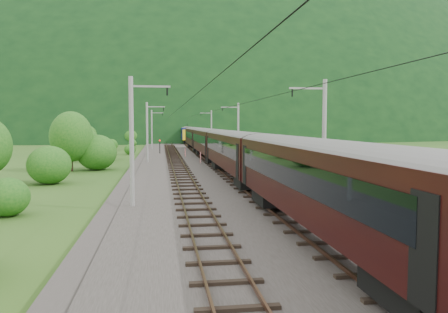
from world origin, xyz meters
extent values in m
plane|color=#214816|center=(0.00, 0.00, 0.00)|extent=(600.00, 600.00, 0.00)
cube|color=#38332D|center=(0.00, 10.00, 0.15)|extent=(14.00, 220.00, 0.30)
cube|color=brown|center=(-3.12, 10.00, 0.49)|extent=(0.08, 220.00, 0.15)
cube|color=brown|center=(-1.68, 10.00, 0.49)|extent=(0.08, 220.00, 0.15)
cube|color=black|center=(-2.40, 10.00, 0.36)|extent=(2.40, 220.00, 0.12)
cube|color=brown|center=(1.68, 10.00, 0.49)|extent=(0.08, 220.00, 0.15)
cube|color=brown|center=(3.12, 10.00, 0.49)|extent=(0.08, 220.00, 0.15)
cube|color=black|center=(2.40, 10.00, 0.36)|extent=(2.40, 220.00, 0.12)
cylinder|color=gray|center=(-6.20, 0.00, 4.30)|extent=(0.28, 0.28, 8.00)
cube|color=gray|center=(-5.00, 0.00, 7.70)|extent=(2.40, 0.12, 0.12)
cylinder|color=black|center=(-4.00, 0.00, 7.40)|extent=(0.10, 0.10, 0.50)
cylinder|color=gray|center=(-6.20, 32.00, 4.30)|extent=(0.28, 0.28, 8.00)
cube|color=gray|center=(-5.00, 32.00, 7.70)|extent=(2.40, 0.12, 0.12)
cylinder|color=black|center=(-4.00, 32.00, 7.40)|extent=(0.10, 0.10, 0.50)
cylinder|color=gray|center=(-6.20, 64.00, 4.30)|extent=(0.28, 0.28, 8.00)
cube|color=gray|center=(-5.00, 64.00, 7.70)|extent=(2.40, 0.12, 0.12)
cylinder|color=black|center=(-4.00, 64.00, 7.40)|extent=(0.10, 0.10, 0.50)
cylinder|color=gray|center=(-6.20, 96.00, 4.30)|extent=(0.28, 0.28, 8.00)
cube|color=gray|center=(-5.00, 96.00, 7.70)|extent=(2.40, 0.12, 0.12)
cylinder|color=black|center=(-4.00, 96.00, 7.40)|extent=(0.10, 0.10, 0.50)
cylinder|color=gray|center=(-6.20, 128.00, 4.30)|extent=(0.28, 0.28, 8.00)
cube|color=gray|center=(-5.00, 128.00, 7.70)|extent=(2.40, 0.12, 0.12)
cylinder|color=black|center=(-4.00, 128.00, 7.40)|extent=(0.10, 0.10, 0.50)
cylinder|color=gray|center=(6.20, 0.00, 4.30)|extent=(0.28, 0.28, 8.00)
cube|color=gray|center=(5.00, 0.00, 7.70)|extent=(2.40, 0.12, 0.12)
cylinder|color=black|center=(4.00, 0.00, 7.40)|extent=(0.10, 0.10, 0.50)
cylinder|color=gray|center=(6.20, 32.00, 4.30)|extent=(0.28, 0.28, 8.00)
cube|color=gray|center=(5.00, 32.00, 7.70)|extent=(2.40, 0.12, 0.12)
cylinder|color=black|center=(4.00, 32.00, 7.40)|extent=(0.10, 0.10, 0.50)
cylinder|color=gray|center=(6.20, 64.00, 4.30)|extent=(0.28, 0.28, 8.00)
cube|color=gray|center=(5.00, 64.00, 7.70)|extent=(2.40, 0.12, 0.12)
cylinder|color=black|center=(4.00, 64.00, 7.40)|extent=(0.10, 0.10, 0.50)
cylinder|color=gray|center=(6.20, 96.00, 4.30)|extent=(0.28, 0.28, 8.00)
cube|color=gray|center=(5.00, 96.00, 7.70)|extent=(2.40, 0.12, 0.12)
cylinder|color=black|center=(4.00, 96.00, 7.40)|extent=(0.10, 0.10, 0.50)
cylinder|color=gray|center=(6.20, 128.00, 4.30)|extent=(0.28, 0.28, 8.00)
cube|color=gray|center=(5.00, 128.00, 7.70)|extent=(2.40, 0.12, 0.12)
cylinder|color=black|center=(4.00, 128.00, 7.40)|extent=(0.10, 0.10, 0.50)
cylinder|color=black|center=(-2.40, 10.00, 7.10)|extent=(0.03, 198.00, 0.03)
cylinder|color=black|center=(2.40, 10.00, 7.10)|extent=(0.03, 198.00, 0.03)
ellipsoid|color=black|center=(0.00, 260.00, 0.00)|extent=(504.00, 360.00, 244.00)
cube|color=black|center=(2.40, -9.39, 2.94)|extent=(2.86, 21.72, 2.96)
cylinder|color=slate|center=(2.40, -9.39, 4.27)|extent=(2.86, 21.61, 2.86)
cube|color=black|center=(0.95, -9.39, 3.29)|extent=(0.05, 19.11, 1.14)
cube|color=black|center=(3.85, -9.39, 3.29)|extent=(0.05, 19.11, 1.14)
cube|color=black|center=(2.40, -16.99, 1.01)|extent=(2.17, 3.16, 0.89)
cube|color=black|center=(2.40, -1.79, 1.01)|extent=(2.17, 3.16, 0.89)
cube|color=black|center=(2.40, 12.89, 2.94)|extent=(2.86, 21.72, 2.96)
cylinder|color=slate|center=(2.40, 12.89, 4.27)|extent=(2.86, 21.61, 2.86)
cube|color=black|center=(0.95, 12.89, 3.29)|extent=(0.05, 19.11, 1.14)
cube|color=black|center=(3.85, 12.89, 3.29)|extent=(0.05, 19.11, 1.14)
cube|color=black|center=(2.40, 5.29, 1.01)|extent=(2.17, 3.16, 0.89)
cube|color=black|center=(2.40, 20.50, 1.01)|extent=(2.17, 3.16, 0.89)
cube|color=black|center=(2.40, 35.18, 2.94)|extent=(2.86, 21.72, 2.96)
cylinder|color=slate|center=(2.40, 35.18, 4.27)|extent=(2.86, 21.61, 2.86)
cube|color=black|center=(0.95, 35.18, 3.29)|extent=(0.05, 19.11, 1.14)
cube|color=black|center=(3.85, 35.18, 3.29)|extent=(0.05, 19.11, 1.14)
cube|color=black|center=(2.40, 27.58, 1.01)|extent=(2.17, 3.16, 0.89)
cube|color=black|center=(2.40, 42.78, 1.01)|extent=(2.17, 3.16, 0.89)
cube|color=black|center=(2.40, 57.46, 2.94)|extent=(2.86, 21.72, 2.96)
cylinder|color=slate|center=(2.40, 57.46, 4.27)|extent=(2.86, 21.61, 2.86)
cube|color=black|center=(0.95, 57.46, 3.29)|extent=(0.05, 19.11, 1.14)
cube|color=black|center=(3.85, 57.46, 3.29)|extent=(0.05, 19.11, 1.14)
cube|color=black|center=(2.40, 49.86, 1.01)|extent=(2.17, 3.16, 0.89)
cube|color=black|center=(2.40, 65.06, 1.01)|extent=(2.17, 3.16, 0.89)
cube|color=navy|center=(2.40, 88.63, 2.94)|extent=(2.86, 17.77, 2.96)
cylinder|color=slate|center=(2.40, 88.63, 4.27)|extent=(2.86, 17.68, 2.86)
cube|color=black|center=(0.95, 88.63, 3.29)|extent=(0.05, 15.64, 1.14)
cube|color=black|center=(3.85, 88.63, 3.29)|extent=(0.05, 15.64, 1.14)
cube|color=black|center=(2.40, 82.41, 1.01)|extent=(2.17, 3.16, 0.89)
cube|color=black|center=(2.40, 94.85, 1.01)|extent=(2.17, 3.16, 0.89)
cube|color=gold|center=(2.40, 97.31, 2.74)|extent=(2.92, 0.50, 2.67)
cube|color=gold|center=(2.40, 79.94, 2.74)|extent=(2.92, 0.50, 2.67)
cube|color=black|center=(2.40, 91.63, 4.96)|extent=(0.08, 1.60, 0.89)
cylinder|color=red|center=(-0.64, 40.50, 0.99)|extent=(0.15, 0.15, 1.38)
cylinder|color=red|center=(0.69, 28.90, 1.05)|extent=(0.16, 0.16, 1.51)
cylinder|color=black|center=(-4.58, 48.94, 1.40)|extent=(0.15, 0.15, 2.19)
sphere|color=red|center=(-4.58, 48.94, 2.55)|extent=(0.26, 0.26, 0.26)
ellipsoid|color=#165216|center=(-13.34, -0.60, 1.14)|extent=(2.54, 2.54, 2.28)
ellipsoid|color=#165216|center=(-14.34, 13.38, 1.73)|extent=(3.85, 3.85, 3.46)
ellipsoid|color=#165216|center=(-11.85, 25.20, 2.08)|extent=(4.63, 4.63, 4.16)
ellipsoid|color=#165216|center=(-13.30, 39.78, 1.77)|extent=(3.94, 3.94, 3.54)
ellipsoid|color=#165216|center=(-9.79, 50.98, 0.92)|extent=(2.04, 2.04, 1.84)
ellipsoid|color=#165216|center=(-14.37, 63.63, 1.19)|extent=(2.64, 2.64, 2.37)
ellipsoid|color=#165216|center=(-11.05, 78.90, 0.86)|extent=(1.91, 1.91, 1.72)
ellipsoid|color=#165216|center=(-11.95, 89.63, 1.99)|extent=(4.41, 4.41, 3.97)
cylinder|color=black|center=(-14.46, 24.09, 1.86)|extent=(0.24, 0.24, 3.71)
ellipsoid|color=#165216|center=(-14.46, 24.09, 3.98)|extent=(4.77, 4.77, 5.73)
cylinder|color=black|center=(-14.68, 36.21, 1.29)|extent=(0.24, 0.24, 2.57)
ellipsoid|color=#165216|center=(-14.68, 36.21, 2.76)|extent=(3.31, 3.31, 3.97)
cylinder|color=black|center=(-19.16, 51.21, 1.76)|extent=(0.24, 0.24, 3.52)
ellipsoid|color=#165216|center=(-19.16, 51.21, 3.77)|extent=(4.52, 4.52, 5.42)
cylinder|color=black|center=(-19.13, 65.44, 1.37)|extent=(0.24, 0.24, 2.74)
ellipsoid|color=#165216|center=(-19.13, 65.44, 2.94)|extent=(3.52, 3.52, 4.23)
ellipsoid|color=#165216|center=(10.18, 8.88, 1.14)|extent=(2.54, 2.54, 2.28)
ellipsoid|color=#165216|center=(9.80, 30.01, 1.55)|extent=(3.46, 3.46, 3.11)
ellipsoid|color=#165216|center=(13.75, 55.06, 1.42)|extent=(3.15, 3.15, 2.83)
camera|label=1|loc=(-4.44, -27.39, 5.39)|focal=35.00mm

